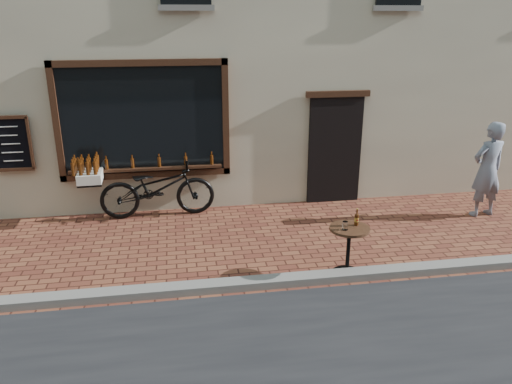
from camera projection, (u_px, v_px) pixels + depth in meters
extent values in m
plane|color=#5E2A1E|center=(277.00, 292.00, 7.11)|extent=(90.00, 90.00, 0.00)
cube|color=slate|center=(275.00, 281.00, 7.27)|extent=(90.00, 0.25, 0.12)
cube|color=black|center=(143.00, 120.00, 9.41)|extent=(3.00, 0.06, 2.00)
cube|color=black|center=(139.00, 63.00, 9.03)|extent=(3.24, 0.10, 0.12)
cube|color=black|center=(147.00, 174.00, 9.74)|extent=(3.24, 0.10, 0.12)
cube|color=black|center=(57.00, 123.00, 9.15)|extent=(0.12, 0.10, 2.24)
cube|color=black|center=(226.00, 118.00, 9.63)|extent=(0.12, 0.10, 2.24)
cube|color=black|center=(147.00, 169.00, 9.65)|extent=(2.90, 0.16, 0.05)
cube|color=black|center=(335.00, 150.00, 10.25)|extent=(1.10, 0.10, 2.20)
cube|color=black|center=(338.00, 94.00, 9.83)|extent=(1.30, 0.10, 0.12)
cube|color=black|center=(11.00, 144.00, 9.15)|extent=(0.62, 0.04, 0.92)
cylinder|color=#3D1C07|center=(79.00, 166.00, 9.42)|extent=(0.06, 0.06, 0.19)
cylinder|color=#3D1C07|center=(106.00, 164.00, 9.50)|extent=(0.06, 0.06, 0.19)
cylinder|color=#3D1C07|center=(133.00, 163.00, 9.57)|extent=(0.06, 0.06, 0.19)
cylinder|color=#3D1C07|center=(159.00, 162.00, 9.65)|extent=(0.06, 0.06, 0.19)
cylinder|color=#3D1C07|center=(185.00, 161.00, 9.73)|extent=(0.06, 0.06, 0.19)
cylinder|color=#3D1C07|center=(211.00, 160.00, 9.80)|extent=(0.06, 0.06, 0.19)
imported|color=black|center=(157.00, 188.00, 9.63)|extent=(2.21, 0.84, 1.15)
cube|color=black|center=(91.00, 181.00, 9.33)|extent=(0.46, 0.63, 0.04)
cube|color=silver|center=(90.00, 176.00, 9.29)|extent=(0.46, 0.65, 0.18)
cylinder|color=#3D1C07|center=(95.00, 168.00, 9.04)|extent=(0.07, 0.07, 0.24)
cylinder|color=#3D1C07|center=(88.00, 168.00, 9.01)|extent=(0.07, 0.07, 0.24)
cylinder|color=#3D1C07|center=(80.00, 169.00, 8.99)|extent=(0.07, 0.07, 0.24)
cylinder|color=#3D1C07|center=(73.00, 169.00, 8.96)|extent=(0.07, 0.07, 0.24)
cylinder|color=#3D1C07|center=(96.00, 166.00, 9.18)|extent=(0.07, 0.07, 0.24)
cylinder|color=#3D1C07|center=(89.00, 166.00, 9.15)|extent=(0.07, 0.07, 0.24)
cylinder|color=#3D1C07|center=(81.00, 167.00, 9.13)|extent=(0.07, 0.07, 0.24)
cylinder|color=#3D1C07|center=(74.00, 167.00, 9.11)|extent=(0.07, 0.07, 0.24)
cylinder|color=#3D1C07|center=(97.00, 163.00, 9.32)|extent=(0.07, 0.07, 0.24)
cylinder|color=#3D1C07|center=(90.00, 164.00, 9.29)|extent=(0.07, 0.07, 0.24)
cylinder|color=#3D1C07|center=(82.00, 164.00, 9.27)|extent=(0.07, 0.07, 0.24)
cylinder|color=#3D1C07|center=(75.00, 165.00, 9.25)|extent=(0.07, 0.07, 0.24)
cylinder|color=#3D1C07|center=(97.00, 161.00, 9.46)|extent=(0.07, 0.07, 0.24)
cylinder|color=black|center=(347.00, 273.00, 7.60)|extent=(0.44, 0.44, 0.03)
cylinder|color=black|center=(348.00, 251.00, 7.48)|extent=(0.06, 0.06, 0.70)
cylinder|color=black|center=(350.00, 229.00, 7.36)|extent=(0.60, 0.60, 0.04)
cylinder|color=gold|center=(357.00, 219.00, 7.39)|extent=(0.06, 0.06, 0.06)
cylinder|color=white|center=(345.00, 226.00, 7.25)|extent=(0.08, 0.08, 0.13)
imported|color=gray|center=(487.00, 170.00, 9.55)|extent=(0.75, 0.56, 1.87)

